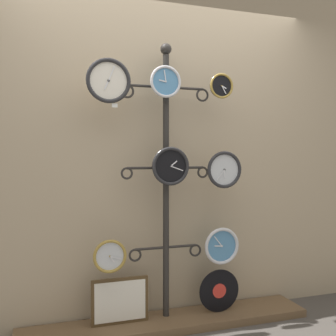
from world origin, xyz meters
The scene contains 13 objects.
shop_wall centered at (0.00, 0.57, 1.40)m, with size 4.40×0.04×2.80m.
low_shelf centered at (0.00, 0.35, 0.03)m, with size 2.20×0.36×0.06m.
display_stand centered at (0.00, 0.41, 0.86)m, with size 0.70×0.35×2.13m.
clock_top_left centered at (-0.45, 0.31, 1.81)m, with size 0.31×0.04×0.31m.
clock_top_center centered at (-0.03, 0.33, 1.83)m, with size 0.24×0.04×0.24m.
clock_top_right centered at (0.41, 0.30, 1.82)m, with size 0.19×0.04×0.19m.
clock_middle_center centered at (0.01, 0.32, 1.21)m, with size 0.29×0.04×0.29m.
clock_middle_right centered at (0.45, 0.33, 1.18)m, with size 0.29×0.04×0.29m.
clock_bottom_left centered at (-0.45, 0.30, 0.58)m, with size 0.24×0.04×0.24m.
clock_bottom_right centered at (0.43, 0.33, 0.59)m, with size 0.29×0.04×0.29m.
vinyl_record centered at (0.42, 0.35, 0.23)m, with size 0.34×0.01×0.34m.
picture_frame centered at (-0.36, 0.38, 0.23)m, with size 0.42×0.02×0.34m.
price_tag_upper centered at (-0.41, 0.30, 1.64)m, with size 0.04×0.00×0.03m.
Camera 1 is at (-0.91, -2.42, 1.29)m, focal length 42.00 mm.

